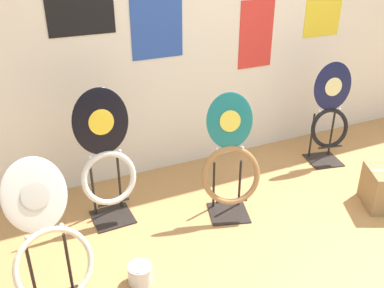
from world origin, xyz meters
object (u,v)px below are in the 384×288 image
at_px(toilet_seat_display_navy_moon, 330,117).
at_px(toilet_seat_display_jazz_black, 107,161).
at_px(toilet_seat_display_teal_sax, 230,163).
at_px(paint_can, 140,273).
at_px(toilet_seat_display_white_plain, 49,246).

relative_size(toilet_seat_display_navy_moon, toilet_seat_display_jazz_black, 0.93).
distance_m(toilet_seat_display_teal_sax, paint_can, 0.97).
distance_m(toilet_seat_display_white_plain, toilet_seat_display_navy_moon, 2.55).
bearing_deg(toilet_seat_display_jazz_black, toilet_seat_display_white_plain, -124.83).
relative_size(toilet_seat_display_teal_sax, paint_can, 6.11).
bearing_deg(toilet_seat_display_white_plain, toilet_seat_display_navy_moon, 16.42).
height_order(toilet_seat_display_navy_moon, toilet_seat_display_jazz_black, toilet_seat_display_jazz_black).
height_order(toilet_seat_display_teal_sax, paint_can, toilet_seat_display_teal_sax).
bearing_deg(toilet_seat_display_teal_sax, toilet_seat_display_jazz_black, 159.07).
bearing_deg(toilet_seat_display_navy_moon, toilet_seat_display_teal_sax, -164.31).
relative_size(toilet_seat_display_white_plain, toilet_seat_display_teal_sax, 0.98).
distance_m(toilet_seat_display_navy_moon, paint_can, 2.14).
bearing_deg(toilet_seat_display_navy_moon, toilet_seat_display_jazz_black, -179.32).
relative_size(toilet_seat_display_white_plain, paint_can, 6.01).
relative_size(toilet_seat_display_jazz_black, paint_can, 6.55).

